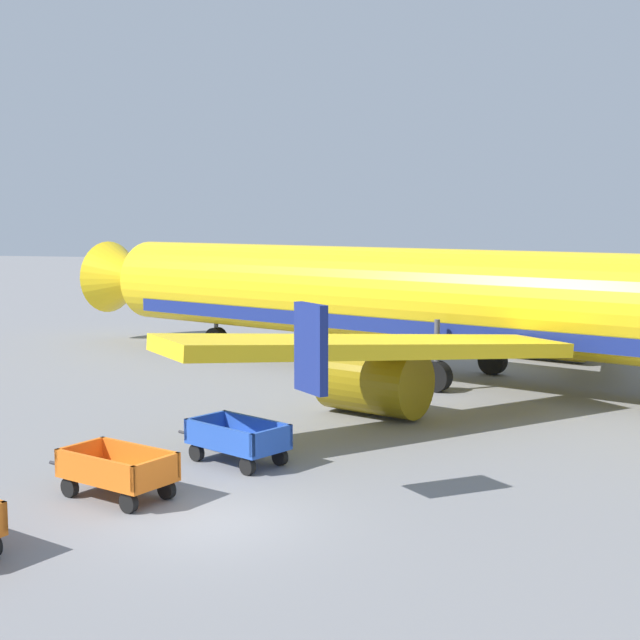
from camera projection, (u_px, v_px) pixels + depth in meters
name	position (u px, v px, depth m)	size (l,w,h in m)	color
ground_plane	(212.00, 521.00, 18.17)	(220.00, 220.00, 0.00)	slate
airplane	(433.00, 300.00, 33.90)	(35.88, 29.35, 11.34)	yellow
baggage_cart_second_in_row	(117.00, 471.00, 19.58)	(3.58, 2.19, 1.07)	orange
baggage_cart_third_in_row	(237.00, 440.00, 22.37)	(3.49, 2.39, 1.07)	#234CB2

